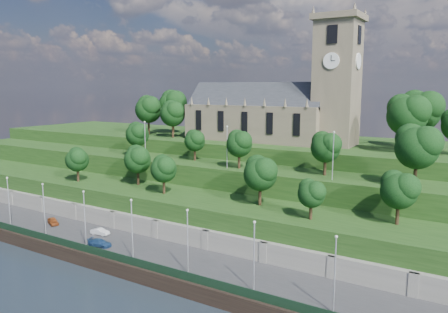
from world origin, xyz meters
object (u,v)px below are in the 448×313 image
Objects in this scene: car_left at (53,221)px; car_right at (100,243)px; church at (277,108)px; car_middle at (100,232)px.

car_right is at bearing -77.69° from car_left.
car_right is (-10.75, -42.52, -19.94)m from church.
car_middle is at bearing -63.20° from car_left.
church is at bearing -23.32° from car_right.
car_middle is (11.72, 0.46, -0.04)m from car_left.
car_right reaches higher than car_middle.
car_right is (15.89, -3.46, -0.03)m from car_left.
car_left is 1.04× the size of car_middle.
church reaches higher than car_left.
church is 51.31m from car_left.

